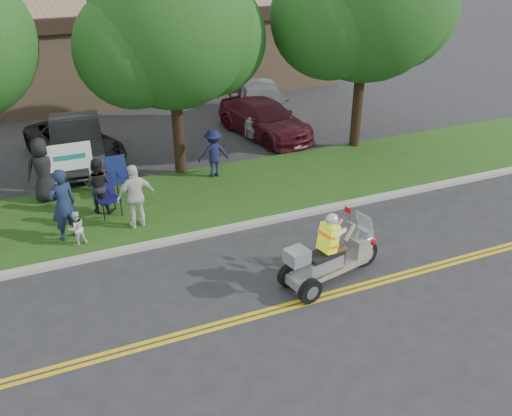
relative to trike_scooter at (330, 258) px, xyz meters
name	(u,v)px	position (x,y,z in m)	size (l,w,h in m)	color
ground	(251,301)	(-1.92, 0.00, -0.61)	(120.00, 120.00, 0.00)	#28282B
centerline_near	(262,316)	(-1.92, -0.58, -0.61)	(60.00, 0.10, 0.01)	gold
centerline_far	(259,312)	(-1.92, -0.42, -0.61)	(60.00, 0.10, 0.01)	gold
curb	(207,233)	(-1.92, 3.05, -0.55)	(60.00, 0.25, 0.12)	#A8A89E
grass_verge	(184,200)	(-1.92, 5.20, -0.56)	(60.00, 4.00, 0.10)	#204813
commercial_building	(142,44)	(0.08, 18.98, 1.40)	(18.00, 8.20, 4.00)	#9E7F5B
tree_mid	(173,34)	(-1.37, 7.24, 3.82)	(5.88, 4.80, 7.05)	#332114
tree_right	(368,2)	(5.14, 7.04, 4.41)	(6.86, 5.60, 8.07)	#332114
business_sign	(70,160)	(-4.82, 6.60, 0.64)	(1.25, 0.06, 1.75)	silver
trike_scooter	(330,258)	(0.00, 0.00, 0.00)	(2.67, 1.13, 1.76)	black
lawn_chair_a	(117,174)	(-3.59, 6.26, 0.14)	(0.62, 0.64, 1.15)	black
lawn_chair_b	(106,193)	(-4.11, 5.13, 0.10)	(0.69, 0.71, 1.09)	black
spectator_adult_left	(63,205)	(-5.28, 4.16, 0.45)	(0.70, 0.46, 1.91)	#172441
spectator_adult_mid	(98,186)	(-4.27, 5.32, 0.28)	(0.77, 0.60, 1.58)	black
spectator_adult_right	(136,196)	(-3.48, 4.08, 0.37)	(1.03, 0.43, 1.75)	silver
spectator_chair_a	(213,153)	(-0.55, 6.40, 0.26)	(1.00, 0.57, 1.54)	#16193F
spectator_chair_b	(43,170)	(-5.58, 6.66, 0.44)	(0.92, 0.60, 1.89)	black
child_right	(76,228)	(-5.08, 3.74, -0.06)	(0.44, 0.34, 0.91)	silver
parked_car_left	(77,141)	(-4.35, 9.52, 0.15)	(1.61, 4.63, 1.52)	#2A2A2C
parked_car_mid	(74,142)	(-4.42, 9.84, 0.02)	(2.09, 4.52, 1.26)	black
parked_car_right	(264,119)	(2.58, 9.48, 0.06)	(1.88, 4.62, 1.34)	#4B111B
parked_car_far_right	(261,103)	(3.08, 10.93, 0.24)	(2.01, 5.00, 1.70)	#AEB0B5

